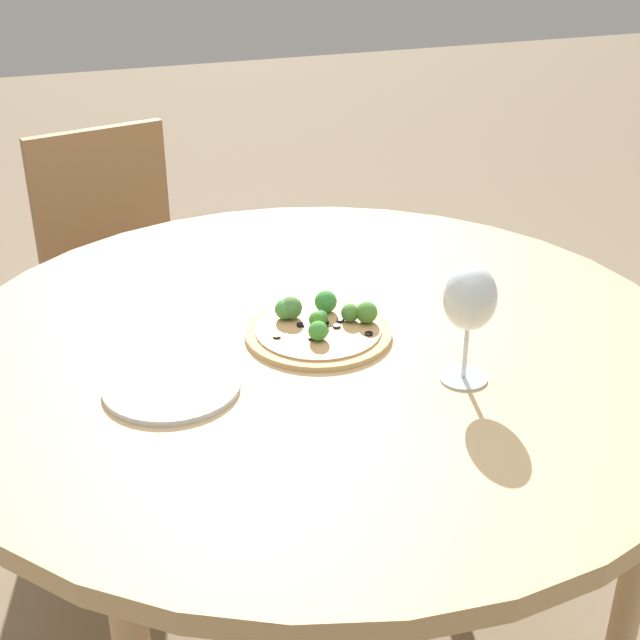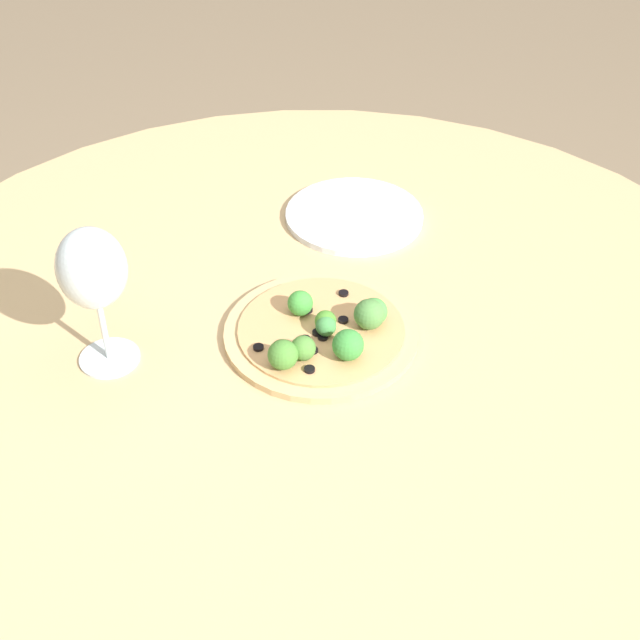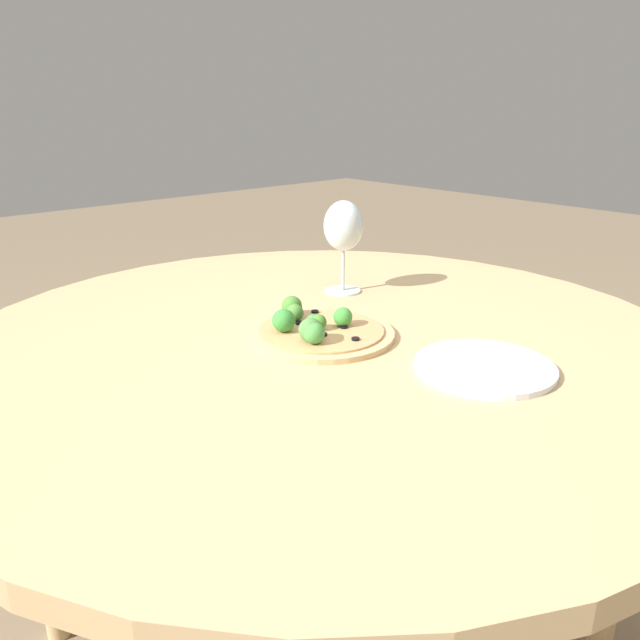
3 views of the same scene
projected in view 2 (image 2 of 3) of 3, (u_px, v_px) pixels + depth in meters
name	position (u px, v px, depth m)	size (l,w,h in m)	color
ground_plane	(318.00, 629.00, 1.65)	(12.00, 12.00, 0.00)	#847056
dining_table	(317.00, 363.00, 1.23)	(1.33, 1.33, 0.72)	tan
pizza	(324.00, 332.00, 1.17)	(0.26, 0.26, 0.06)	tan
wine_glass	(92.00, 272.00, 1.07)	(0.09, 0.09, 0.20)	silver
plate_near	(354.00, 215.00, 1.41)	(0.22, 0.22, 0.01)	silver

